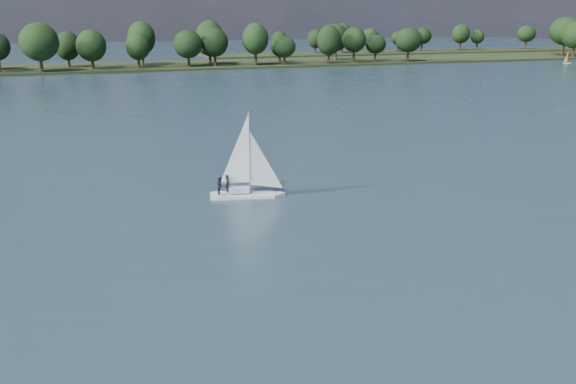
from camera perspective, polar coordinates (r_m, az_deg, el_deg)
name	(u,v)px	position (r m, az deg, el deg)	size (l,w,h in m)	color
ground	(145,117)	(111.16, -12.62, 6.49)	(700.00, 700.00, 0.00)	#233342
far_shore	(91,69)	(221.96, -17.15, 10.42)	(660.00, 40.00, 1.50)	black
far_shore_back	(429,52)	(321.69, 12.43, 12.04)	(220.00, 30.00, 1.40)	black
sailboat	(243,173)	(59.67, -4.05, 1.72)	(6.64, 3.26, 8.42)	silver
dinghy_orange	(567,61)	(258.65, 23.57, 10.66)	(2.80, 1.87, 4.17)	white
treeline	(97,43)	(217.89, -16.63, 12.54)	(562.75, 74.17, 18.71)	black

